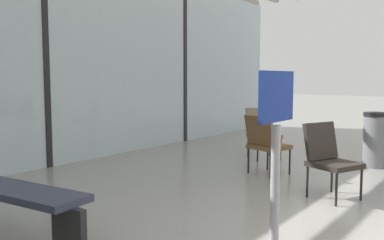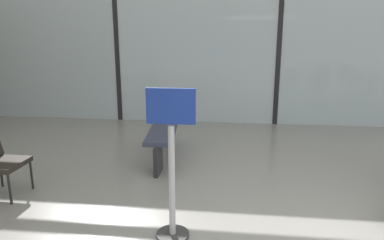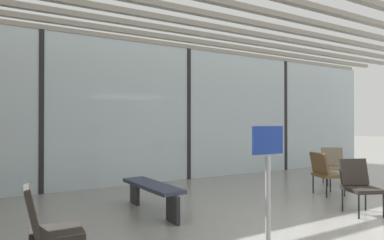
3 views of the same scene
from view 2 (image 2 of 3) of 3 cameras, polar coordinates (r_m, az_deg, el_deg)
name	(u,v)px [view 2 (image 2 of 3)]	position (r m, az deg, el deg)	size (l,w,h in m)	color
glass_curtain_wall	(279,44)	(7.54, 14.30, 12.14)	(14.00, 0.08, 3.42)	silver
window_mullion_0	(117,44)	(7.91, -12.36, 12.30)	(0.10, 0.12, 3.42)	black
window_mullion_1	(279,44)	(7.54, 14.30, 12.14)	(0.10, 0.12, 3.42)	black
parked_airplane	(223,30)	(12.60, 5.22, 14.81)	(14.14, 4.22, 4.22)	silver
waiting_bench	(163,135)	(5.40, -4.85, -2.54)	(0.54, 1.69, 0.47)	#33384C
info_sign	(172,170)	(3.18, -3.41, -8.39)	(0.44, 0.32, 1.44)	#333333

